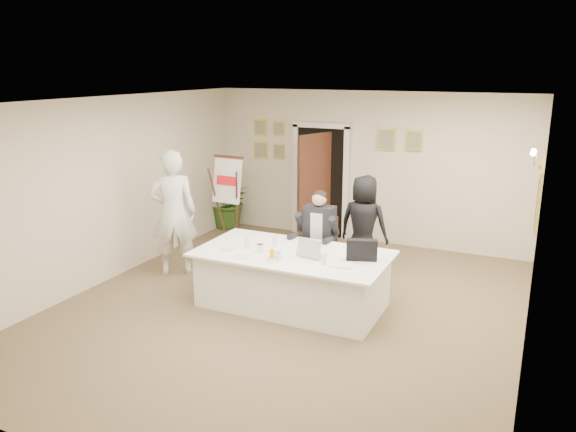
# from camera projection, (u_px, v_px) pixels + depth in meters

# --- Properties ---
(floor) EXTENTS (7.00, 7.00, 0.00)m
(floor) POSITION_uv_depth(u_px,v_px,m) (287.00, 309.00, 7.69)
(floor) COLOR brown
(floor) RESTS_ON ground
(ceiling) EXTENTS (6.00, 7.00, 0.02)m
(ceiling) POSITION_uv_depth(u_px,v_px,m) (287.00, 101.00, 6.97)
(ceiling) COLOR white
(ceiling) RESTS_ON wall_back
(wall_back) EXTENTS (6.00, 0.10, 2.80)m
(wall_back) POSITION_uv_depth(u_px,v_px,m) (367.00, 168.00, 10.40)
(wall_back) COLOR beige
(wall_back) RESTS_ON floor
(wall_front) EXTENTS (6.00, 0.10, 2.80)m
(wall_front) POSITION_uv_depth(u_px,v_px,m) (93.00, 314.00, 4.26)
(wall_front) COLOR beige
(wall_front) RESTS_ON floor
(wall_left) EXTENTS (0.10, 7.00, 2.80)m
(wall_left) POSITION_uv_depth(u_px,v_px,m) (109.00, 190.00, 8.55)
(wall_left) COLOR beige
(wall_left) RESTS_ON floor
(wall_right) EXTENTS (0.10, 7.00, 2.80)m
(wall_right) POSITION_uv_depth(u_px,v_px,m) (536.00, 239.00, 6.11)
(wall_right) COLOR beige
(wall_right) RESTS_ON floor
(doorway) EXTENTS (1.14, 0.86, 2.20)m
(doorway) POSITION_uv_depth(u_px,v_px,m) (319.00, 184.00, 10.69)
(doorway) COLOR black
(doorway) RESTS_ON floor
(pictures_back_wall) EXTENTS (3.40, 0.06, 0.80)m
(pictures_back_wall) POSITION_uv_depth(u_px,v_px,m) (326.00, 141.00, 10.58)
(pictures_back_wall) COLOR #D9C64A
(pictures_back_wall) RESTS_ON wall_back
(pictures_right_wall) EXTENTS (0.06, 2.20, 0.80)m
(pictures_right_wall) POSITION_uv_depth(u_px,v_px,m) (540.00, 187.00, 7.08)
(pictures_right_wall) COLOR #D9C64A
(pictures_right_wall) RESTS_ON wall_right
(wall_sconce) EXTENTS (0.20, 0.30, 0.24)m
(wall_sconce) POSITION_uv_depth(u_px,v_px,m) (537.00, 159.00, 7.02)
(wall_sconce) COLOR gold
(wall_sconce) RESTS_ON wall_right
(conference_table) EXTENTS (2.61, 1.40, 0.78)m
(conference_table) POSITION_uv_depth(u_px,v_px,m) (292.00, 279.00, 7.71)
(conference_table) COLOR white
(conference_table) RESTS_ON floor
(seated_man) EXTENTS (0.64, 0.68, 1.46)m
(seated_man) POSITION_uv_depth(u_px,v_px,m) (318.00, 237.00, 8.45)
(seated_man) COLOR black
(seated_man) RESTS_ON floor
(flip_chart) EXTENTS (0.58, 0.38, 1.65)m
(flip_chart) POSITION_uv_depth(u_px,v_px,m) (231.00, 206.00, 10.22)
(flip_chart) COLOR #3D1D13
(flip_chart) RESTS_ON floor
(standing_man) EXTENTS (0.87, 0.80, 2.00)m
(standing_man) POSITION_uv_depth(u_px,v_px,m) (173.00, 213.00, 8.77)
(standing_man) COLOR white
(standing_man) RESTS_ON floor
(standing_woman) EXTENTS (0.80, 0.53, 1.60)m
(standing_woman) POSITION_uv_depth(u_px,v_px,m) (364.00, 225.00, 8.85)
(standing_woman) COLOR black
(standing_woman) RESTS_ON floor
(potted_palm) EXTENTS (1.12, 1.00, 1.14)m
(potted_palm) POSITION_uv_depth(u_px,v_px,m) (229.00, 200.00, 11.49)
(potted_palm) COLOR #2C531B
(potted_palm) RESTS_ON floor
(laptop) EXTENTS (0.41, 0.42, 0.28)m
(laptop) POSITION_uv_depth(u_px,v_px,m) (313.00, 245.00, 7.46)
(laptop) COLOR #B7BABC
(laptop) RESTS_ON conference_table
(laptop_bag) EXTENTS (0.41, 0.23, 0.28)m
(laptop_bag) POSITION_uv_depth(u_px,v_px,m) (362.00, 250.00, 7.28)
(laptop_bag) COLOR black
(laptop_bag) RESTS_ON conference_table
(paper_stack) EXTENTS (0.29, 0.23, 0.03)m
(paper_stack) POSITION_uv_depth(u_px,v_px,m) (341.00, 265.00, 7.08)
(paper_stack) COLOR white
(paper_stack) RESTS_ON conference_table
(plate_left) EXTENTS (0.26, 0.26, 0.01)m
(plate_left) POSITION_uv_depth(u_px,v_px,m) (228.00, 249.00, 7.73)
(plate_left) COLOR white
(plate_left) RESTS_ON conference_table
(plate_mid) EXTENTS (0.28, 0.28, 0.01)m
(plate_mid) POSITION_uv_depth(u_px,v_px,m) (243.00, 256.00, 7.43)
(plate_mid) COLOR white
(plate_mid) RESTS_ON conference_table
(plate_near) EXTENTS (0.25, 0.25, 0.01)m
(plate_near) POSITION_uv_depth(u_px,v_px,m) (274.00, 260.00, 7.31)
(plate_near) COLOR white
(plate_near) RESTS_ON conference_table
(glass_a) EXTENTS (0.07, 0.07, 0.14)m
(glass_a) POSITION_uv_depth(u_px,v_px,m) (247.00, 244.00, 7.77)
(glass_a) COLOR silver
(glass_a) RESTS_ON conference_table
(glass_b) EXTENTS (0.08, 0.08, 0.14)m
(glass_b) POSITION_uv_depth(u_px,v_px,m) (278.00, 256.00, 7.28)
(glass_b) COLOR silver
(glass_b) RESTS_ON conference_table
(glass_c) EXTENTS (0.07, 0.07, 0.14)m
(glass_c) POSITION_uv_depth(u_px,v_px,m) (324.00, 259.00, 7.14)
(glass_c) COLOR silver
(glass_c) RESTS_ON conference_table
(glass_d) EXTENTS (0.08, 0.08, 0.14)m
(glass_d) POSITION_uv_depth(u_px,v_px,m) (275.00, 242.00, 7.86)
(glass_d) COLOR silver
(glass_d) RESTS_ON conference_table
(oj_glass) EXTENTS (0.08, 0.08, 0.13)m
(oj_glass) POSITION_uv_depth(u_px,v_px,m) (272.00, 254.00, 7.34)
(oj_glass) COLOR #FFA015
(oj_glass) RESTS_ON conference_table
(steel_jug) EXTENTS (0.11, 0.11, 0.11)m
(steel_jug) POSITION_uv_depth(u_px,v_px,m) (260.00, 248.00, 7.62)
(steel_jug) COLOR silver
(steel_jug) RESTS_ON conference_table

